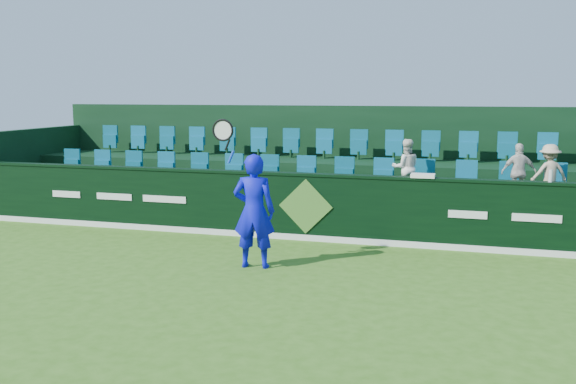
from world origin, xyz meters
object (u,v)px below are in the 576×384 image
(spectator_middle, at_px, (519,172))
(spectator_right, at_px, (549,173))
(spectator_left, at_px, (406,168))
(towel, at_px, (423,176))
(tennis_player, at_px, (254,210))
(drinks_bottle, at_px, (551,176))

(spectator_middle, xyz_separation_m, spectator_right, (0.56, 0.00, -0.00))
(spectator_left, bearing_deg, towel, 94.50)
(towel, bearing_deg, tennis_player, -139.41)
(tennis_player, height_order, drinks_bottle, tennis_player)
(drinks_bottle, bearing_deg, spectator_right, 85.27)
(spectator_middle, relative_size, towel, 2.59)
(spectator_middle, distance_m, spectator_right, 0.56)
(spectator_left, height_order, spectator_right, spectator_left)
(tennis_player, distance_m, spectator_left, 4.02)
(spectator_left, relative_size, spectator_right, 1.04)
(spectator_left, relative_size, drinks_bottle, 5.23)
(tennis_player, bearing_deg, spectator_left, 57.08)
(spectator_left, height_order, drinks_bottle, spectator_left)
(spectator_right, bearing_deg, spectator_left, -20.64)
(towel, relative_size, drinks_bottle, 1.96)
(spectator_right, bearing_deg, towel, 4.94)
(spectator_left, height_order, spectator_middle, spectator_left)
(towel, xyz_separation_m, drinks_bottle, (2.25, 0.00, 0.08))
(towel, distance_m, drinks_bottle, 2.25)
(spectator_middle, bearing_deg, spectator_left, -10.85)
(tennis_player, xyz_separation_m, spectator_right, (4.95, 3.35, 0.39))
(spectator_right, height_order, drinks_bottle, spectator_right)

